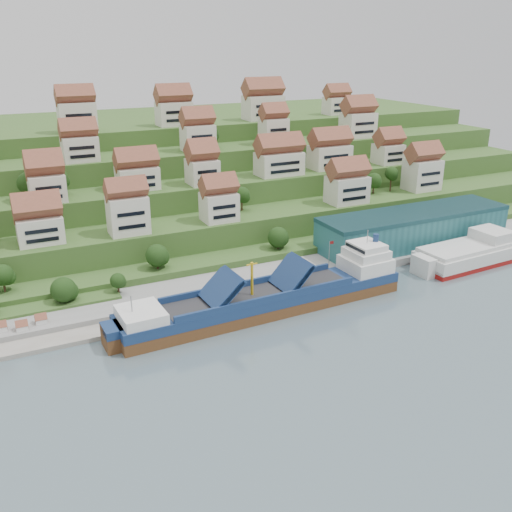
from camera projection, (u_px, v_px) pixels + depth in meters
ground at (287, 305)px, 135.86m from camera, size 300.00×300.00×0.00m
quay at (324, 266)px, 156.25m from camera, size 180.00×14.00×2.20m
pebble_beach at (23, 332)px, 122.13m from camera, size 45.00×20.00×1.00m
hillside at (158, 175)px, 219.21m from camera, size 260.00×128.00×31.00m
hillside_village at (197, 157)px, 179.35m from camera, size 161.15×61.31×29.52m
hillside_trees at (183, 200)px, 163.03m from camera, size 138.78×62.59×30.28m
warehouse at (413, 227)px, 168.81m from camera, size 60.00×15.00×10.00m
flagpole at (330, 253)px, 149.22m from camera, size 1.28×0.16×8.00m
beach_huts at (12, 330)px, 119.70m from camera, size 14.40×3.70×2.20m
cargo_ship at (273, 298)px, 132.48m from camera, size 69.94×13.27×15.33m
second_ship at (471, 254)px, 160.47m from camera, size 33.54×14.10×9.53m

